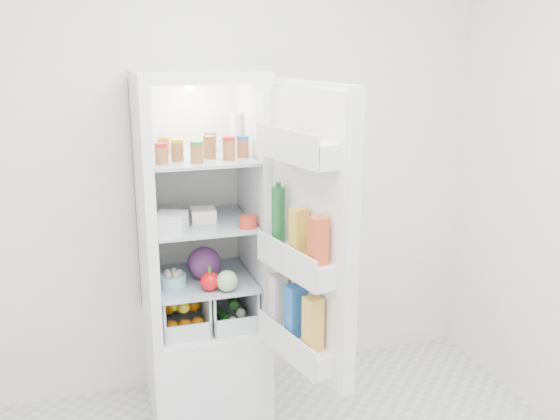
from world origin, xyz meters
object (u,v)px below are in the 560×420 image
object	(u,v)px
red_cabbage	(204,263)
fridge_door	(307,240)
mushroom_bowl	(173,281)
refrigerator	(202,288)

from	to	relation	value
red_cabbage	fridge_door	size ratio (longest dim) A/B	0.13
red_cabbage	mushroom_bowl	xyz separation A→B (m)	(-0.17, -0.06, -0.05)
refrigerator	fridge_door	size ratio (longest dim) A/B	1.38
mushroom_bowl	fridge_door	distance (m)	0.79
refrigerator	red_cabbage	size ratio (longest dim) A/B	10.65
red_cabbage	mushroom_bowl	size ratio (longest dim) A/B	1.29
mushroom_bowl	refrigerator	bearing A→B (deg)	38.20
fridge_door	red_cabbage	bearing A→B (deg)	20.54
red_cabbage	fridge_door	xyz separation A→B (m)	(0.36, -0.56, 0.26)
refrigerator	mushroom_bowl	bearing A→B (deg)	-141.80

